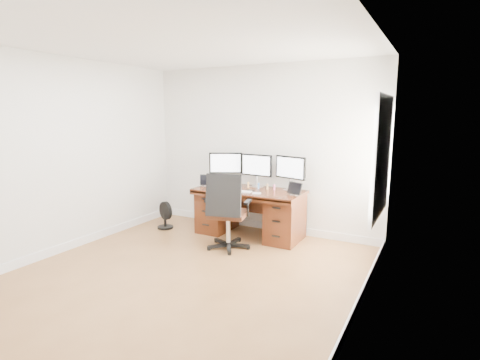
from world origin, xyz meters
The scene contains 21 objects.
ground centered at (0.00, 0.00, 0.00)m, with size 4.50×4.50×0.00m, color olive.
back_wall centered at (0.00, 2.25, 1.35)m, with size 4.00×0.10×2.70m, color white.
right_wall centered at (2.00, 0.11, 1.35)m, with size 0.10×4.50×2.70m.
desk centered at (0.00, 1.83, 0.40)m, with size 1.70×0.80×0.75m.
office_chair centered at (0.00, 1.11, 0.37)m, with size 0.73×0.73×1.12m.
floor_fan centered at (-1.43, 1.48, 0.22)m, with size 0.31×0.27×0.46m.
monitor_left centered at (-0.58, 2.07, 1.09)m, with size 0.51×0.28×0.53m.
monitor_center centered at (0.00, 2.07, 1.09)m, with size 0.55×0.16×0.53m.
monitor_right centered at (0.58, 2.07, 1.09)m, with size 0.54×0.19×0.53m.
tablet_left centered at (-0.75, 1.75, 0.84)m, with size 0.24×0.18×0.19m.
tablet_right centered at (0.77, 1.75, 0.84)m, with size 0.25×0.14×0.19m.
keyboard centered at (-0.02, 1.58, 0.76)m, with size 0.31×0.13×0.01m, color silver.
trackpad centered at (0.23, 1.59, 0.76)m, with size 0.13×0.13×0.01m, color silver.
drawing_tablet centered at (-0.26, 1.64, 0.76)m, with size 0.24×0.15×0.01m, color black.
phone centered at (0.05, 1.75, 0.76)m, with size 0.12×0.06×0.01m, color black.
figurine_brown centered at (-0.38, 1.95, 0.80)m, with size 0.04×0.04×0.09m.
figurine_purple centered at (-0.24, 1.95, 0.80)m, with size 0.04×0.04×0.09m.
figurine_orange centered at (-0.09, 1.95, 0.80)m, with size 0.04×0.04×0.09m.
figurine_blue centered at (0.10, 1.95, 0.80)m, with size 0.04×0.04×0.09m.
figurine_yellow centered at (0.25, 1.95, 0.80)m, with size 0.04×0.04×0.09m.
figurine_pink centered at (0.36, 1.95, 0.80)m, with size 0.04×0.04×0.09m.
Camera 1 is at (2.58, -3.33, 1.91)m, focal length 28.00 mm.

